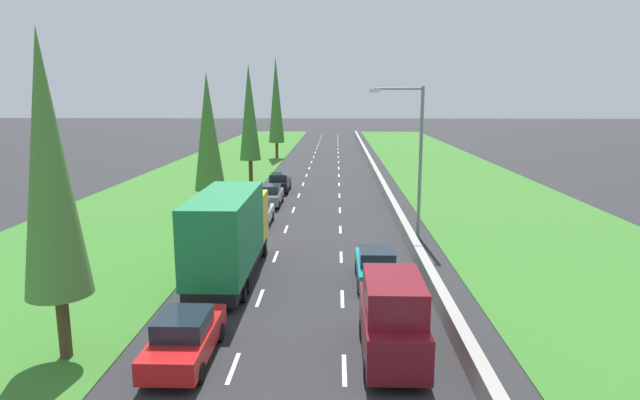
% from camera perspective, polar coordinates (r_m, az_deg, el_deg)
% --- Properties ---
extents(ground_plane, '(300.00, 300.00, 0.00)m').
position_cam_1_polar(ground_plane, '(61.09, 0.36, 3.03)').
color(ground_plane, '#28282B').
rests_on(ground_plane, ground).
extents(grass_verge_left, '(14.00, 140.00, 0.04)m').
position_cam_1_polar(grass_verge_left, '(62.68, -11.30, 3.03)').
color(grass_verge_left, '#387528').
rests_on(grass_verge_left, ground).
extents(grass_verge_right, '(14.00, 140.00, 0.04)m').
position_cam_1_polar(grass_verge_right, '(62.42, 13.66, 2.90)').
color(grass_verge_right, '#387528').
rests_on(grass_verge_right, ground).
extents(median_barrier, '(0.44, 120.00, 0.85)m').
position_cam_1_polar(median_barrier, '(61.16, 5.71, 3.38)').
color(median_barrier, '#9E9B93').
rests_on(median_barrier, ground).
extents(lane_markings, '(3.64, 116.00, 0.01)m').
position_cam_1_polar(lane_markings, '(61.09, 0.36, 3.03)').
color(lane_markings, white).
rests_on(lane_markings, ground).
extents(red_sedan_left_lane, '(1.82, 4.50, 1.64)m').
position_cam_1_polar(red_sedan_left_lane, '(18.33, -14.15, -13.93)').
color(red_sedan_left_lane, red).
rests_on(red_sedan_left_lane, ground).
extents(green_box_truck_left_lane, '(2.46, 9.40, 4.18)m').
position_cam_1_polar(green_box_truck_left_lane, '(25.35, -9.59, -3.45)').
color(green_box_truck_left_lane, black).
rests_on(green_box_truck_left_lane, ground).
extents(silver_sedan_left_lane, '(1.82, 4.50, 1.64)m').
position_cam_1_polar(silver_sedan_left_lane, '(35.72, -6.68, -1.42)').
color(silver_sedan_left_lane, silver).
rests_on(silver_sedan_left_lane, ground).
extents(grey_sedan_left_lane_fifth, '(1.82, 4.50, 1.64)m').
position_cam_1_polar(grey_sedan_left_lane_fifth, '(42.18, -5.35, 0.51)').
color(grey_sedan_left_lane_fifth, slate).
rests_on(grey_sedan_left_lane_fifth, ground).
extents(black_sedan_left_lane, '(1.82, 4.50, 1.64)m').
position_cam_1_polar(black_sedan_left_lane, '(48.30, -4.34, 1.86)').
color(black_sedan_left_lane, black).
rests_on(black_sedan_left_lane, ground).
extents(maroon_van_right_lane, '(1.96, 4.90, 2.82)m').
position_cam_1_polar(maroon_van_right_lane, '(17.85, 7.69, -12.32)').
color(maroon_van_right_lane, maroon).
rests_on(maroon_van_right_lane, ground).
extents(teal_sedan_right_lane_third, '(1.82, 4.50, 1.64)m').
position_cam_1_polar(teal_sedan_right_lane_third, '(24.78, 6.00, -6.99)').
color(teal_sedan_right_lane_third, teal).
rests_on(teal_sedan_right_lane_third, ground).
extents(poplar_tree_nearest, '(2.06, 2.06, 10.48)m').
position_cam_1_polar(poplar_tree_nearest, '(18.42, -26.86, 3.13)').
color(poplar_tree_nearest, '#4C3823').
rests_on(poplar_tree_nearest, ground).
extents(poplar_tree_second, '(2.05, 2.05, 10.00)m').
position_cam_1_polar(poplar_tree_second, '(36.63, -11.78, 7.01)').
color(poplar_tree_second, '#4C3823').
rests_on(poplar_tree_second, ground).
extents(poplar_tree_third, '(2.09, 2.09, 11.53)m').
position_cam_1_polar(poplar_tree_third, '(53.73, -7.51, 9.15)').
color(poplar_tree_third, '#4C3823').
rests_on(poplar_tree_third, ground).
extents(poplar_tree_fourth, '(2.14, 2.14, 13.63)m').
position_cam_1_polar(poplar_tree_fourth, '(74.09, -4.68, 10.49)').
color(poplar_tree_fourth, '#4C3823').
rests_on(poplar_tree_fourth, ground).
extents(street_light_mast, '(3.20, 0.28, 9.00)m').
position_cam_1_polar(street_light_mast, '(32.35, 10.04, 5.13)').
color(street_light_mast, gray).
rests_on(street_light_mast, ground).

